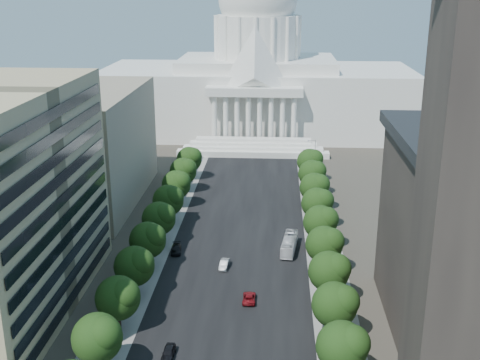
% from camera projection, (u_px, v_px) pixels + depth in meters
% --- Properties ---
extents(road_asphalt, '(30.00, 260.00, 0.01)m').
position_uv_depth(road_asphalt, '(243.00, 216.00, 152.48)').
color(road_asphalt, black).
rests_on(road_asphalt, ground).
extents(sidewalk_left, '(8.00, 260.00, 0.02)m').
position_uv_depth(sidewalk_left, '(169.00, 215.00, 153.60)').
color(sidewalk_left, gray).
rests_on(sidewalk_left, ground).
extents(sidewalk_right, '(8.00, 260.00, 0.02)m').
position_uv_depth(sidewalk_right, '(319.00, 218.00, 151.36)').
color(sidewalk_right, gray).
rests_on(sidewalk_right, ground).
extents(capitol, '(120.00, 56.00, 73.00)m').
position_uv_depth(capitol, '(257.00, 81.00, 236.36)').
color(capitol, white).
rests_on(capitol, ground).
extents(office_block_left_far, '(38.00, 52.00, 30.00)m').
position_uv_depth(office_block_left_far, '(66.00, 146.00, 160.15)').
color(office_block_left_far, gray).
rests_on(office_block_left_far, ground).
extents(tree_l_b, '(7.79, 7.60, 9.97)m').
position_uv_depth(tree_l_b, '(99.00, 337.00, 88.69)').
color(tree_l_b, '#33261C').
rests_on(tree_l_b, ground).
extents(tree_l_c, '(7.79, 7.60, 9.97)m').
position_uv_depth(tree_l_c, '(119.00, 297.00, 100.08)').
color(tree_l_c, '#33261C').
rests_on(tree_l_c, ground).
extents(tree_l_d, '(7.79, 7.60, 9.97)m').
position_uv_depth(tree_l_d, '(136.00, 265.00, 111.47)').
color(tree_l_d, '#33261C').
rests_on(tree_l_d, ground).
extents(tree_l_e, '(7.79, 7.60, 9.97)m').
position_uv_depth(tree_l_e, '(149.00, 239.00, 122.86)').
color(tree_l_e, '#33261C').
rests_on(tree_l_e, ground).
extents(tree_l_f, '(7.79, 7.60, 9.97)m').
position_uv_depth(tree_l_f, '(160.00, 218.00, 134.25)').
color(tree_l_f, '#33261C').
rests_on(tree_l_f, ground).
extents(tree_l_g, '(7.79, 7.60, 9.97)m').
position_uv_depth(tree_l_g, '(169.00, 199.00, 145.64)').
color(tree_l_g, '#33261C').
rests_on(tree_l_g, ground).
extents(tree_l_h, '(7.79, 7.60, 9.97)m').
position_uv_depth(tree_l_h, '(177.00, 184.00, 157.03)').
color(tree_l_h, '#33261C').
rests_on(tree_l_h, ground).
extents(tree_l_i, '(7.79, 7.60, 9.97)m').
position_uv_depth(tree_l_i, '(184.00, 170.00, 168.42)').
color(tree_l_i, '#33261C').
rests_on(tree_l_i, ground).
extents(tree_l_j, '(7.79, 7.60, 9.97)m').
position_uv_depth(tree_l_j, '(190.00, 159.00, 179.81)').
color(tree_l_j, '#33261C').
rests_on(tree_l_j, ground).
extents(tree_r_b, '(7.79, 7.60, 9.97)m').
position_uv_depth(tree_r_b, '(344.00, 346.00, 86.58)').
color(tree_r_b, '#33261C').
rests_on(tree_r_b, ground).
extents(tree_r_c, '(7.79, 7.60, 9.97)m').
position_uv_depth(tree_r_c, '(337.00, 304.00, 97.97)').
color(tree_r_c, '#33261C').
rests_on(tree_r_c, ground).
extents(tree_r_d, '(7.79, 7.60, 9.97)m').
position_uv_depth(tree_r_d, '(331.00, 271.00, 109.36)').
color(tree_r_d, '#33261C').
rests_on(tree_r_d, ground).
extents(tree_r_e, '(7.79, 7.60, 9.97)m').
position_uv_depth(tree_r_e, '(326.00, 244.00, 120.75)').
color(tree_r_e, '#33261C').
rests_on(tree_r_e, ground).
extents(tree_r_f, '(7.79, 7.60, 9.97)m').
position_uv_depth(tree_r_f, '(322.00, 221.00, 132.14)').
color(tree_r_f, '#33261C').
rests_on(tree_r_f, ground).
extents(tree_r_g, '(7.79, 7.60, 9.97)m').
position_uv_depth(tree_r_g, '(318.00, 203.00, 143.53)').
color(tree_r_g, '#33261C').
rests_on(tree_r_g, ground).
extents(tree_r_h, '(7.79, 7.60, 9.97)m').
position_uv_depth(tree_r_h, '(316.00, 187.00, 154.92)').
color(tree_r_h, '#33261C').
rests_on(tree_r_h, ground).
extents(tree_r_i, '(7.79, 7.60, 9.97)m').
position_uv_depth(tree_r_i, '(313.00, 173.00, 166.31)').
color(tree_r_i, '#33261C').
rests_on(tree_r_i, ground).
extents(tree_r_j, '(7.79, 7.60, 9.97)m').
position_uv_depth(tree_r_j, '(311.00, 161.00, 177.70)').
color(tree_r_j, '#33261C').
rests_on(tree_r_j, ground).
extents(streetlight_b, '(2.61, 0.44, 9.00)m').
position_uv_depth(streetlight_b, '(347.00, 310.00, 97.31)').
color(streetlight_b, gray).
rests_on(streetlight_b, ground).
extents(streetlight_c, '(2.61, 0.44, 9.00)m').
position_uv_depth(streetlight_c, '(334.00, 246.00, 121.03)').
color(streetlight_c, gray).
rests_on(streetlight_c, ground).
extents(streetlight_d, '(2.61, 0.44, 9.00)m').
position_uv_depth(streetlight_d, '(325.00, 203.00, 144.76)').
color(streetlight_d, gray).
rests_on(streetlight_d, ground).
extents(streetlight_e, '(2.61, 0.44, 9.00)m').
position_uv_depth(streetlight_e, '(318.00, 173.00, 168.49)').
color(streetlight_e, gray).
rests_on(streetlight_e, ground).
extents(streetlight_f, '(2.61, 0.44, 9.00)m').
position_uv_depth(streetlight_f, '(313.00, 149.00, 192.22)').
color(streetlight_f, gray).
rests_on(streetlight_f, ground).
extents(car_dark_a, '(1.97, 4.70, 1.59)m').
position_uv_depth(car_dark_a, '(168.00, 353.00, 94.66)').
color(car_dark_a, black).
rests_on(car_dark_a, ground).
extents(car_silver, '(2.12, 4.88, 1.56)m').
position_uv_depth(car_silver, '(224.00, 264.00, 124.64)').
color(car_silver, '#9DA0A4').
rests_on(car_silver, ground).
extents(car_red, '(2.34, 5.08, 1.41)m').
position_uv_depth(car_red, '(249.00, 298.00, 111.44)').
color(car_red, maroon).
rests_on(car_red, ground).
extents(car_dark_b, '(2.69, 5.41, 1.51)m').
position_uv_depth(car_dark_b, '(176.00, 249.00, 131.74)').
color(car_dark_b, black).
rests_on(car_dark_b, ground).
extents(city_bus, '(4.11, 11.68, 3.19)m').
position_uv_depth(city_bus, '(289.00, 244.00, 132.41)').
color(city_bus, silver).
rests_on(city_bus, ground).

